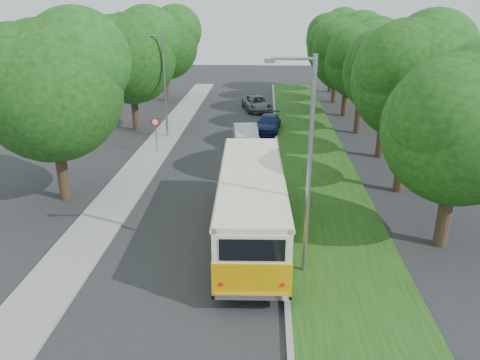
# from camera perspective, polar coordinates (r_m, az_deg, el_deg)

# --- Properties ---
(ground) EXTENTS (120.00, 120.00, 0.00)m
(ground) POSITION_cam_1_polar(r_m,az_deg,el_deg) (20.38, -5.00, -7.11)
(ground) COLOR #2A2A2D
(ground) RESTS_ON ground
(curb) EXTENTS (0.20, 70.00, 0.15)m
(curb) POSITION_cam_1_polar(r_m,az_deg,el_deg) (24.70, 4.90, -1.74)
(curb) COLOR gray
(curb) RESTS_ON ground
(grass_verge) EXTENTS (4.50, 70.00, 0.13)m
(grass_verge) POSITION_cam_1_polar(r_m,az_deg,el_deg) (24.90, 10.31, -1.85)
(grass_verge) COLOR #1E4412
(grass_verge) RESTS_ON ground
(sidewalk) EXTENTS (2.20, 70.00, 0.12)m
(sidewalk) POSITION_cam_1_polar(r_m,az_deg,el_deg) (25.82, -14.08, -1.33)
(sidewalk) COLOR gray
(sidewalk) RESTS_ON ground
(treeline) EXTENTS (24.27, 41.91, 9.46)m
(treeline) POSITION_cam_1_polar(r_m,az_deg,el_deg) (35.99, 3.91, 15.04)
(treeline) COLOR #332319
(treeline) RESTS_ON ground
(lamppost_near) EXTENTS (1.71, 0.16, 8.00)m
(lamppost_near) POSITION_cam_1_polar(r_m,az_deg,el_deg) (16.22, 8.17, 2.10)
(lamppost_near) COLOR gray
(lamppost_near) RESTS_ON ground
(lamppost_far) EXTENTS (1.71, 0.16, 7.50)m
(lamppost_far) POSITION_cam_1_polar(r_m,az_deg,el_deg) (35.04, -9.35, 11.67)
(lamppost_far) COLOR gray
(lamppost_far) RESTS_ON ground
(warning_sign) EXTENTS (0.56, 0.10, 2.50)m
(warning_sign) POSITION_cam_1_polar(r_m,az_deg,el_deg) (31.63, -10.25, 6.19)
(warning_sign) COLOR gray
(warning_sign) RESTS_ON ground
(vintage_bus) EXTENTS (3.04, 10.52, 3.10)m
(vintage_bus) POSITION_cam_1_polar(r_m,az_deg,el_deg) (19.61, 1.41, -3.16)
(vintage_bus) COLOR #EAA307
(vintage_bus) RESTS_ON ground
(car_silver) EXTENTS (1.94, 4.22, 1.40)m
(car_silver) POSITION_cam_1_polar(r_m,az_deg,el_deg) (27.03, 1.36, 1.77)
(car_silver) COLOR #A7A7AC
(car_silver) RESTS_ON ground
(car_white) EXTENTS (2.17, 4.79, 1.52)m
(car_white) POSITION_cam_1_polar(r_m,az_deg,el_deg) (32.86, 0.74, 5.36)
(car_white) COLOR silver
(car_white) RESTS_ON ground
(car_blue) EXTENTS (2.21, 4.49, 1.26)m
(car_blue) POSITION_cam_1_polar(r_m,az_deg,el_deg) (37.04, 3.48, 6.89)
(car_blue) COLOR navy
(car_blue) RESTS_ON ground
(car_grey) EXTENTS (3.21, 5.17, 1.34)m
(car_grey) POSITION_cam_1_polar(r_m,az_deg,el_deg) (44.50, 2.06, 9.33)
(car_grey) COLOR #54565B
(car_grey) RESTS_ON ground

